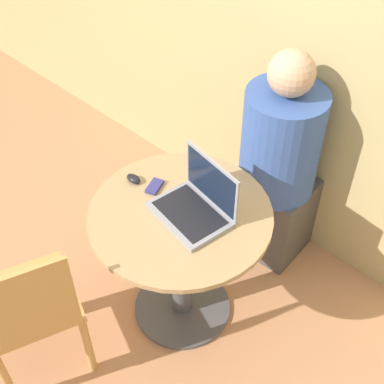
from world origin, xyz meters
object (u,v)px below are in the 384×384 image
(laptop, at_px, (197,203))
(cell_phone, at_px, (155,186))
(chair_empty, at_px, (30,311))
(person_seated, at_px, (283,173))

(laptop, height_order, cell_phone, laptop)
(laptop, relative_size, chair_empty, 0.43)
(laptop, xyz_separation_m, chair_empty, (-0.29, -0.69, -0.32))
(laptop, bearing_deg, cell_phone, -175.82)
(chair_empty, bearing_deg, laptop, 67.05)
(chair_empty, bearing_deg, person_seated, 77.19)
(laptop, distance_m, person_seated, 0.69)
(laptop, height_order, chair_empty, laptop)
(laptop, xyz_separation_m, person_seated, (0.01, 0.64, -0.25))
(cell_phone, height_order, chair_empty, chair_empty)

